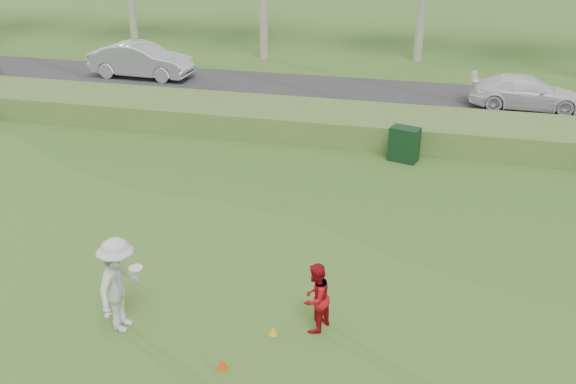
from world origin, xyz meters
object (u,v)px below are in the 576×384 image
(cone_yellow, at_px, (273,330))
(cone_orange, at_px, (222,364))
(player_white, at_px, (119,285))
(player_red, at_px, (316,298))
(car_right, at_px, (527,92))
(utility_cabinet, at_px, (404,144))
(car_mid, at_px, (141,60))

(cone_yellow, bearing_deg, cone_orange, -118.16)
(player_white, relative_size, player_red, 1.36)
(player_red, xyz_separation_m, car_right, (5.34, 16.40, -0.03))
(cone_orange, relative_size, cone_yellow, 1.16)
(player_white, relative_size, car_right, 0.45)
(player_white, bearing_deg, utility_cabinet, -23.38)
(player_red, distance_m, utility_cabinet, 9.61)
(player_red, distance_m, cone_yellow, 1.07)
(player_white, height_order, car_mid, player_white)
(car_mid, height_order, car_right, car_mid)
(car_right, bearing_deg, cone_yellow, 159.32)
(player_red, relative_size, utility_cabinet, 1.30)
(player_red, xyz_separation_m, car_mid, (-11.95, 17.23, 0.12))
(utility_cabinet, distance_m, car_mid, 15.05)
(player_white, relative_size, car_mid, 0.41)
(player_white, distance_m, cone_yellow, 3.16)
(cone_orange, bearing_deg, car_mid, 119.25)
(utility_cabinet, bearing_deg, cone_orange, -85.83)
(cone_orange, xyz_separation_m, utility_cabinet, (2.40, 11.15, 0.46))
(cone_orange, bearing_deg, player_white, 162.78)
(player_red, height_order, utility_cabinet, player_red)
(cone_orange, xyz_separation_m, car_right, (6.75, 17.99, 0.60))
(cone_orange, relative_size, car_right, 0.05)
(cone_yellow, bearing_deg, player_red, 26.68)
(car_mid, bearing_deg, player_white, -153.59)
(player_white, distance_m, car_mid, 19.87)
(car_right, bearing_deg, player_white, 151.54)
(car_mid, bearing_deg, utility_cabinet, -118.63)
(cone_yellow, xyz_separation_m, car_right, (6.11, 16.78, 0.61))
(player_red, distance_m, car_mid, 20.97)
(cone_orange, relative_size, utility_cabinet, 0.20)
(player_white, relative_size, cone_yellow, 10.38)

